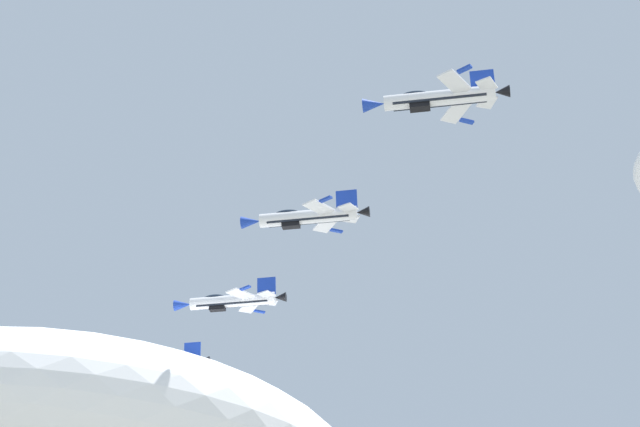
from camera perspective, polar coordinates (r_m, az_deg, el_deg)
The scene contains 4 objects.
fighter_jet_lead at distance 160.06m, azimuth -8.98°, elevation -8.36°, with size 14.96×10.55×4.39m.
fighter_jet_left_wing at distance 142.34m, azimuth -5.04°, elevation -4.93°, with size 14.96×10.55×4.38m.
fighter_jet_right_wing at distance 123.93m, azimuth -0.79°, elevation -0.20°, with size 14.96×10.53×4.38m.
fighter_jet_left_outer at distance 111.22m, azimuth 6.58°, elevation 6.45°, with size 14.96×10.59×4.38m.
Camera 1 is at (-0.09, 1.03, 1.52)m, focal length 56.94 mm.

